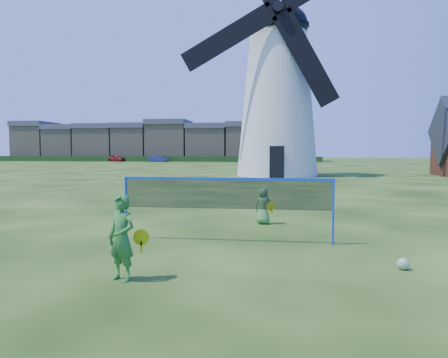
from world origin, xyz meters
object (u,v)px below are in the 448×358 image
badminton_net (226,195)px  car_right (158,159)px  windmill (278,91)px  play_ball (403,264)px  player_boy (264,206)px  player_girl (122,238)px  car_left (116,158)px

badminton_net → car_right: (-20.53, 63.83, -0.56)m
windmill → play_ball: windmill is taller
windmill → player_boy: windmill is taller
badminton_net → play_ball: badminton_net is taller
player_boy → car_right: 64.87m
player_girl → windmill: bearing=108.7°
player_girl → car_left: size_ratio=0.41×
play_ball → car_right: car_right is taller
badminton_net → car_left: 71.73m
player_boy → car_left: car_left is taller
player_boy → car_left: size_ratio=0.30×
windmill → player_girl: size_ratio=14.37×
badminton_net → player_girl: (-1.37, -3.20, -0.41)m
car_left → car_right: size_ratio=1.02×
windmill → car_left: windmill is taller
badminton_net → car_left: badminton_net is taller
windmill → car_left: size_ratio=5.84×
windmill → car_right: 43.78m
windmill → badminton_net: bearing=-92.2°
player_girl → play_ball: size_ratio=6.63×
badminton_net → car_left: (-29.13, 65.54, -0.53)m
windmill → player_boy: 24.66m
badminton_net → player_girl: badminton_net is taller
car_right → badminton_net: bearing=-155.6°
player_girl → player_boy: player_girl is taller
windmill → car_right: bearing=119.9°
player_boy → player_girl: bearing=85.4°
windmill → car_right: windmill is taller
player_boy → play_ball: 5.26m
player_girl → car_left: (-27.76, 68.74, -0.12)m
badminton_net → player_girl: size_ratio=3.46×
windmill → player_girl: 30.30m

